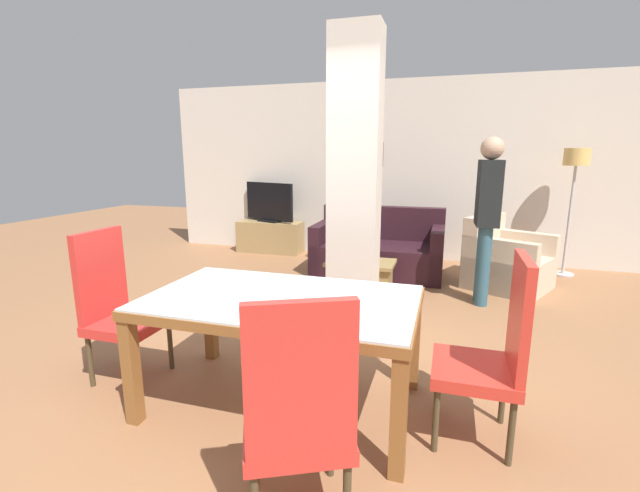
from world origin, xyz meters
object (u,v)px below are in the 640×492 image
Objects in this scene: sofa at (379,252)px; floor_lamp at (575,170)px; armchair at (505,263)px; tv_stand at (270,237)px; coffee_table at (360,277)px; standing_person at (487,209)px; tv_screen at (269,203)px; dining_chair_head_right at (494,349)px; dining_chair_near_right at (298,412)px; bottle at (340,253)px; dining_table at (282,318)px; dining_chair_head_left at (116,303)px.

floor_lamp is (2.43, 0.62, 1.11)m from sofa.
tv_stand is at bearing -78.27° from armchair.
armchair is 1.81m from coffee_table.
tv_stand is 3.70m from standing_person.
floor_lamp is 0.94× the size of standing_person.
sofa is at bearing 86.55° from coffee_table.
tv_screen reaches higher than coffee_table.
dining_chair_head_right is 1.02× the size of tv_stand.
bottle is (-0.60, 3.12, -0.06)m from dining_chair_near_right.
tv_screen is at bearing 114.35° from dining_table.
tv_stand is at bearing 178.25° from floor_lamp.
tv_screen is at bearing 60.19° from standing_person.
tv_stand is at bearing 37.15° from dining_chair_head_right.
dining_table is at bearing 148.33° from standing_person.
dining_chair_near_right is 5.34m from floor_lamp.
sofa is 1.73m from standing_person.
floor_lamp reaches higher than sofa.
dining_table is at bearing 88.56° from sofa.
tv_screen is 0.52× the size of standing_person.
floor_lamp is (2.48, 1.58, 1.21)m from coffee_table.
dining_chair_head_right is 3.68× the size of bottle.
standing_person reaches higher than bottle.
floor_lamp is at bearing -165.63° from sofa.
dining_table is at bearing 90.00° from dining_chair_head_left.
dining_chair_head_right is 2.50m from standing_person.
coffee_table is at bearing 90.00° from standing_person.
armchair is at bearing 24.43° from coffee_table.
dining_table reaches higher than tv_stand.
sofa is 0.96× the size of standing_person.
dining_chair_head_right reaches higher than sofa.
dining_table is 0.94× the size of standing_person.
dining_chair_near_right reaches higher than dining_table.
tv_stand is (-1.67, 1.84, -0.25)m from bottle.
dining_chair_near_right is at bearing 94.55° from sofa.
floor_lamp reaches higher than dining_chair_head_left.
dining_chair_head_left is 1.00× the size of dining_chair_head_right.
dining_chair_head_right is 0.61× the size of standing_person.
tv_screen is at bearing 180.00° from tv_stand.
dining_chair_head_left is 3.62m from sofa.
dining_chair_near_right is 1.90m from dining_chair_head_left.
bottle is (-0.27, -1.09, 0.21)m from sofa.
armchair is at bearing 46.78° from dining_chair_near_right.
dining_chair_head_right is at bearing -107.59° from floor_lamp.
dining_chair_head_left reaches higher than dining_table.
dining_chair_head_right reaches higher than coffee_table.
dining_chair_near_right is at bearing 161.56° from standing_person.
dining_chair_head_left is at bearing 127.07° from dining_chair_near_right.
dining_chair_near_right is at bearing 9.63° from armchair.
floor_lamp is at bearing 40.81° from dining_chair_near_right.
tv_stand is 0.57m from tv_screen.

